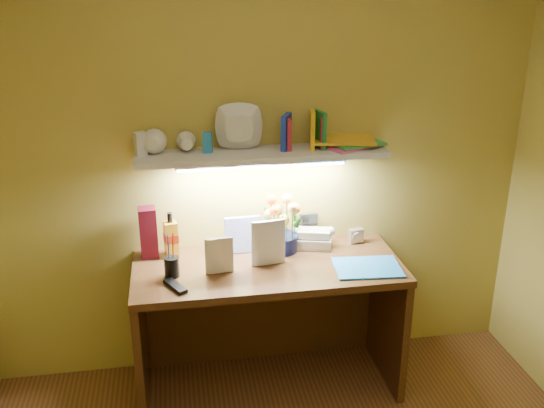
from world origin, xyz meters
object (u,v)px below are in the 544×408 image
at_px(whisky_bottle, 171,235).
at_px(desk, 268,327).
at_px(telephone, 313,236).
at_px(desk_clock, 356,236).
at_px(flower_bouquet, 281,223).

bearing_deg(whisky_bottle, desk, -21.73).
relative_size(telephone, whisky_bottle, 0.79).
relative_size(desk, desk_clock, 17.13).
bearing_deg(flower_bouquet, telephone, 7.18).
distance_m(desk, flower_bouquet, 0.57).
height_order(desk, telephone, telephone).
distance_m(flower_bouquet, telephone, 0.21).
distance_m(desk, whisky_bottle, 0.73).
height_order(desk, whisky_bottle, whisky_bottle).
xyz_separation_m(desk, flower_bouquet, (0.10, 0.17, 0.53)).
xyz_separation_m(desk, whisky_bottle, (-0.49, 0.20, 0.50)).
bearing_deg(desk_clock, flower_bouquet, 172.79).
bearing_deg(desk, telephone, 33.75).
height_order(desk, flower_bouquet, flower_bouquet).
distance_m(desk_clock, whisky_bottle, 1.03).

